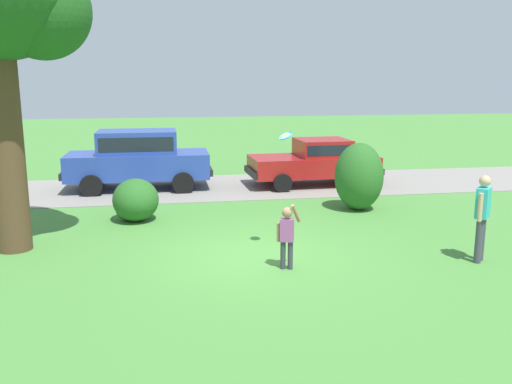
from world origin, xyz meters
TOP-DOWN VIEW (x-y plane):
  - ground_plane at (0.00, 0.00)m, footprint 80.00×80.00m
  - driveway_strip at (0.00, 7.25)m, footprint 28.00×4.40m
  - shrub_near_tree at (-2.50, 3.30)m, footprint 1.16×1.31m
  - shrub_centre_left at (3.53, 3.50)m, footprint 1.32×1.42m
  - parked_sedan at (3.32, 7.08)m, footprint 4.46×2.22m
  - parked_suv at (-2.55, 7.38)m, footprint 4.71×2.11m
  - child_thrower at (0.50, -0.88)m, footprint 0.48×0.23m
  - frisbee at (0.69, 0.11)m, footprint 0.28×0.28m
  - adult_onlooker at (4.37, -1.10)m, footprint 0.41×0.41m

SIDE VIEW (x-z plane):
  - ground_plane at x=0.00m, z-range 0.00..0.00m
  - driveway_strip at x=0.00m, z-range 0.00..0.02m
  - shrub_near_tree at x=-2.50m, z-range -0.03..1.05m
  - child_thrower at x=0.50m, z-range 0.07..1.36m
  - parked_sedan at x=3.32m, z-range 0.07..1.63m
  - shrub_centre_left at x=3.53m, z-range 0.00..1.85m
  - adult_onlooker at x=4.37m, z-range 0.11..1.85m
  - parked_suv at x=-2.55m, z-range 0.12..2.04m
  - frisbee at x=0.69m, z-range 2.35..2.55m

